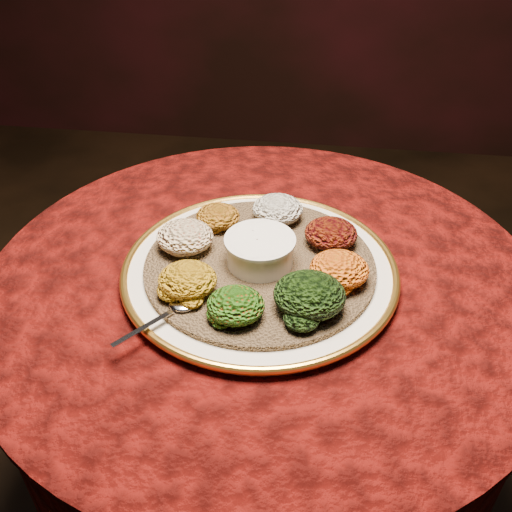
# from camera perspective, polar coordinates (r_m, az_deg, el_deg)

# --- Properties ---
(table) EXTENTS (0.96, 0.96, 0.73)m
(table) POSITION_cam_1_polar(r_m,az_deg,el_deg) (1.11, 0.71, -8.85)
(table) COLOR black
(table) RESTS_ON ground
(platter) EXTENTS (0.48, 0.48, 0.02)m
(platter) POSITION_cam_1_polar(r_m,az_deg,el_deg) (0.97, 0.38, -1.38)
(platter) COLOR silver
(platter) RESTS_ON table
(injera) EXTENTS (0.43, 0.43, 0.01)m
(injera) POSITION_cam_1_polar(r_m,az_deg,el_deg) (0.96, 0.39, -0.88)
(injera) COLOR olive
(injera) RESTS_ON platter
(stew_bowl) EXTENTS (0.12, 0.12, 0.05)m
(stew_bowl) POSITION_cam_1_polar(r_m,az_deg,el_deg) (0.94, 0.39, 0.72)
(stew_bowl) COLOR silver
(stew_bowl) RESTS_ON injera
(spoon) EXTENTS (0.10, 0.11, 0.01)m
(spoon) POSITION_cam_1_polar(r_m,az_deg,el_deg) (0.87, -8.04, -5.26)
(spoon) COLOR silver
(spoon) RESTS_ON injera
(portion_ayib) EXTENTS (0.09, 0.09, 0.05)m
(portion_ayib) POSITION_cam_1_polar(r_m,az_deg,el_deg) (1.06, 2.18, 4.70)
(portion_ayib) COLOR beige
(portion_ayib) RESTS_ON injera
(portion_kitfo) EXTENTS (0.09, 0.09, 0.04)m
(portion_kitfo) POSITION_cam_1_polar(r_m,az_deg,el_deg) (1.00, 7.51, 2.25)
(portion_kitfo) COLOR black
(portion_kitfo) RESTS_ON injera
(portion_tikil) EXTENTS (0.10, 0.09, 0.05)m
(portion_tikil) POSITION_cam_1_polar(r_m,az_deg,el_deg) (0.92, 8.32, -1.32)
(portion_tikil) COLOR #C48110
(portion_tikil) RESTS_ON injera
(portion_gomen) EXTENTS (0.11, 0.10, 0.05)m
(portion_gomen) POSITION_cam_1_polar(r_m,az_deg,el_deg) (0.86, 5.37, -3.89)
(portion_gomen) COLOR black
(portion_gomen) RESTS_ON injera
(portion_mixveg) EXTENTS (0.09, 0.08, 0.04)m
(portion_mixveg) POSITION_cam_1_polar(r_m,az_deg,el_deg) (0.85, -2.04, -4.94)
(portion_mixveg) COLOR #AC260B
(portion_mixveg) RESTS_ON injera
(portion_kik) EXTENTS (0.09, 0.09, 0.04)m
(portion_kik) POSITION_cam_1_polar(r_m,az_deg,el_deg) (0.90, -6.87, -2.39)
(portion_kik) COLOR #A97B0E
(portion_kik) RESTS_ON injera
(portion_timatim) EXTENTS (0.10, 0.09, 0.05)m
(portion_timatim) POSITION_cam_1_polar(r_m,az_deg,el_deg) (0.99, -7.10, 1.92)
(portion_timatim) COLOR maroon
(portion_timatim) RESTS_ON injera
(portion_shiro) EXTENTS (0.08, 0.08, 0.04)m
(portion_shiro) POSITION_cam_1_polar(r_m,az_deg,el_deg) (1.04, -3.83, 3.97)
(portion_shiro) COLOR #8C4E10
(portion_shiro) RESTS_ON injera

